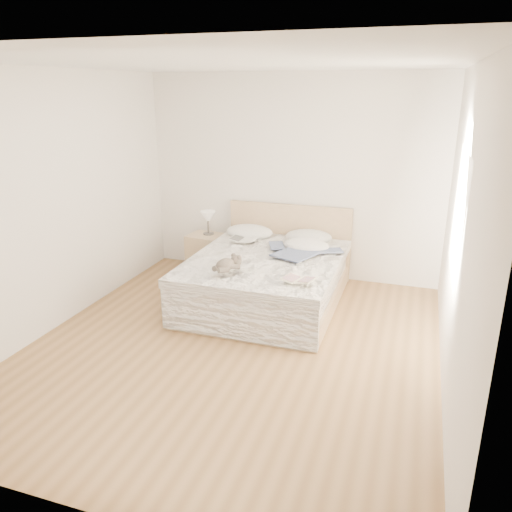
{
  "coord_description": "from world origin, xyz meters",
  "views": [
    {
      "loc": [
        1.65,
        -4.22,
        2.5
      ],
      "look_at": [
        -0.1,
        1.05,
        0.62
      ],
      "focal_mm": 35.0,
      "sensor_mm": 36.0,
      "label": 1
    }
  ],
  "objects_px": {
    "table_lamp": "(208,218)",
    "teddy_bear": "(225,270)",
    "nightstand": "(206,254)",
    "childrens_book": "(299,280)",
    "bed": "(268,278)",
    "photo_book": "(243,240)"
  },
  "relations": [
    {
      "from": "nightstand",
      "to": "table_lamp",
      "type": "relative_size",
      "value": 1.71
    },
    {
      "from": "childrens_book",
      "to": "bed",
      "type": "bearing_deg",
      "value": 141.99
    },
    {
      "from": "nightstand",
      "to": "teddy_bear",
      "type": "relative_size",
      "value": 1.86
    },
    {
      "from": "bed",
      "to": "table_lamp",
      "type": "height_order",
      "value": "bed"
    },
    {
      "from": "nightstand",
      "to": "childrens_book",
      "type": "height_order",
      "value": "childrens_book"
    },
    {
      "from": "table_lamp",
      "to": "teddy_bear",
      "type": "bearing_deg",
      "value": -60.35
    },
    {
      "from": "childrens_book",
      "to": "teddy_bear",
      "type": "bearing_deg",
      "value": -164.25
    },
    {
      "from": "table_lamp",
      "to": "teddy_bear",
      "type": "relative_size",
      "value": 1.09
    },
    {
      "from": "bed",
      "to": "childrens_book",
      "type": "relative_size",
      "value": 6.64
    },
    {
      "from": "bed",
      "to": "nightstand",
      "type": "height_order",
      "value": "bed"
    },
    {
      "from": "photo_book",
      "to": "teddy_bear",
      "type": "relative_size",
      "value": 1.17
    },
    {
      "from": "table_lamp",
      "to": "photo_book",
      "type": "distance_m",
      "value": 0.72
    },
    {
      "from": "bed",
      "to": "nightstand",
      "type": "bearing_deg",
      "value": 148.85
    },
    {
      "from": "table_lamp",
      "to": "teddy_bear",
      "type": "xyz_separation_m",
      "value": [
        0.84,
        -1.48,
        -0.14
      ]
    },
    {
      "from": "bed",
      "to": "teddy_bear",
      "type": "distance_m",
      "value": 0.87
    },
    {
      "from": "bed",
      "to": "teddy_bear",
      "type": "xyz_separation_m",
      "value": [
        -0.24,
        -0.76,
        0.34
      ]
    },
    {
      "from": "table_lamp",
      "to": "bed",
      "type": "bearing_deg",
      "value": -33.4
    },
    {
      "from": "teddy_bear",
      "to": "childrens_book",
      "type": "bearing_deg",
      "value": 25.09
    },
    {
      "from": "bed",
      "to": "childrens_book",
      "type": "distance_m",
      "value": 1.0
    },
    {
      "from": "table_lamp",
      "to": "photo_book",
      "type": "bearing_deg",
      "value": -26.89
    },
    {
      "from": "bed",
      "to": "table_lamp",
      "type": "distance_m",
      "value": 1.39
    },
    {
      "from": "childrens_book",
      "to": "table_lamp",
      "type": "bearing_deg",
      "value": 153.61
    }
  ]
}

